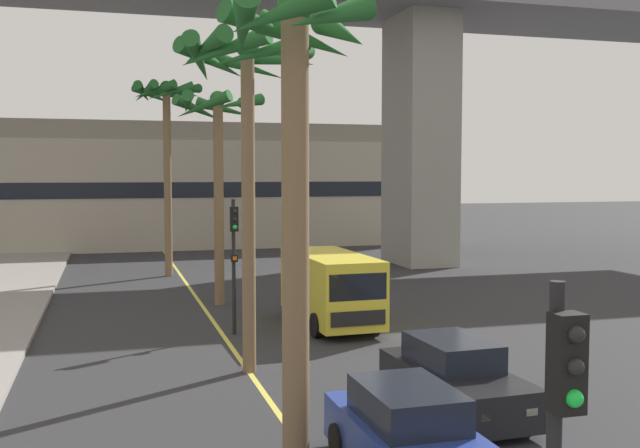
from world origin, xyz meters
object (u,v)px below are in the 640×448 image
palm_tree_far_median (217,133)px  car_queue_second (455,379)px  car_queue_third (410,439)px  palm_tree_near_median (246,84)px  palm_tree_mid_median (166,114)px  palm_tree_farthest_median (295,120)px  delivery_van (331,287)px  traffic_light_median_far (234,248)px

palm_tree_far_median → car_queue_second: bearing=-78.4°
car_queue_third → palm_tree_far_median: palm_tree_far_median is taller
palm_tree_near_median → palm_tree_far_median: bearing=86.1°
car_queue_second → palm_tree_mid_median: bearing=100.4°
car_queue_second → palm_tree_farthest_median: palm_tree_farthest_median is taller
delivery_van → palm_tree_mid_median: size_ratio=0.56×
car_queue_third → palm_tree_near_median: (-1.30, 7.31, 6.47)m
car_queue_second → palm_tree_farthest_median: bearing=-154.0°
car_queue_second → palm_tree_far_median: size_ratio=0.52×
delivery_van → palm_tree_farthest_median: 12.62m
palm_tree_near_median → palm_tree_far_median: palm_tree_near_median is taller
traffic_light_median_far → palm_tree_farthest_median: palm_tree_farthest_median is taller
delivery_van → palm_tree_farthest_median: size_ratio=0.66×
car_queue_second → delivery_van: 9.18m
traffic_light_median_far → palm_tree_far_median: 6.59m
delivery_van → traffic_light_median_far: 3.58m
palm_tree_mid_median → palm_tree_farthest_median: bearing=-89.5°
car_queue_third → traffic_light_median_far: size_ratio=0.98×
palm_tree_far_median → palm_tree_near_median: bearing=-93.9°
car_queue_third → traffic_light_median_far: traffic_light_median_far is taller
delivery_van → palm_tree_mid_median: (-4.19, 13.28, 6.54)m
traffic_light_median_far → palm_tree_near_median: bearing=-95.0°
car_queue_third → palm_tree_farthest_median: 5.52m
palm_tree_far_median → palm_tree_farthest_median: palm_tree_far_median is taller
car_queue_third → palm_tree_far_median: bearing=92.2°
car_queue_third → palm_tree_mid_median: palm_tree_mid_median is taller
palm_tree_mid_median → palm_tree_far_median: palm_tree_mid_median is taller
car_queue_second → traffic_light_median_far: bearing=110.1°
palm_tree_mid_median → palm_tree_far_median: bearing=-81.6°
car_queue_second → car_queue_third: 3.70m
car_queue_third → delivery_van: (2.32, 12.09, 0.57)m
delivery_van → palm_tree_mid_median: 15.39m
car_queue_second → palm_tree_near_median: size_ratio=0.49×
car_queue_second → delivery_van: delivery_van is taller
traffic_light_median_far → palm_tree_mid_median: bearing=93.9°
delivery_van → palm_tree_far_median: palm_tree_far_median is taller
palm_tree_near_median → palm_tree_far_median: size_ratio=1.05×
palm_tree_mid_median → traffic_light_median_far: bearing=-86.1°
traffic_light_median_far → palm_tree_mid_median: (-0.94, 13.76, 5.11)m
palm_tree_mid_median → palm_tree_far_median: (1.23, -8.39, -1.31)m
delivery_van → palm_tree_near_median: 8.42m
car_queue_second → palm_tree_mid_median: palm_tree_mid_median is taller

